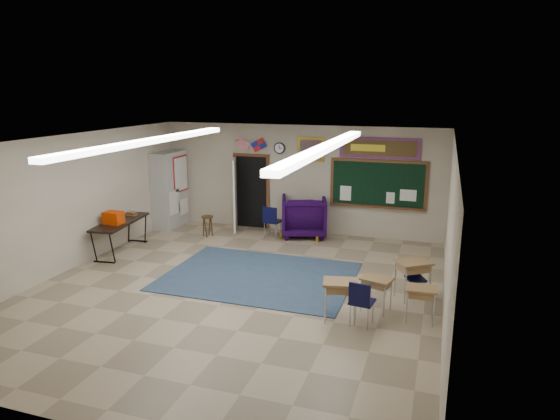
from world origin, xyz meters
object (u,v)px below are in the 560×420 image
(wingback_armchair, at_px, (304,216))
(student_desk_front_right, at_px, (413,278))
(student_desk_front_left, at_px, (376,292))
(folding_table, at_px, (121,235))
(wooden_stool, at_px, (208,226))

(wingback_armchair, relative_size, student_desk_front_right, 1.54)
(student_desk_front_left, relative_size, student_desk_front_right, 0.81)
(wingback_armchair, distance_m, folding_table, 4.82)
(wingback_armchair, xyz_separation_m, wooden_stool, (-2.49, -0.90, -0.26))
(folding_table, xyz_separation_m, wooden_stool, (1.43, 1.90, -0.14))
(student_desk_front_left, distance_m, wooden_stool, 6.05)
(student_desk_front_left, bearing_deg, folding_table, -176.92)
(folding_table, distance_m, wooden_stool, 2.38)
(student_desk_front_right, xyz_separation_m, folding_table, (-7.07, 0.66, 0.01))
(student_desk_front_left, height_order, folding_table, folding_table)
(wingback_armchair, distance_m, student_desk_front_left, 4.95)
(student_desk_front_right, bearing_deg, wooden_stool, 120.22)
(folding_table, height_order, wooden_stool, folding_table)
(student_desk_front_left, xyz_separation_m, folding_table, (-6.48, 1.44, 0.07))
(wingback_armchair, relative_size, wooden_stool, 2.15)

